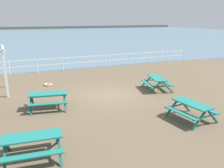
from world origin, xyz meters
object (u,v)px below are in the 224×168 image
Objects in this scene: picnic_table_mid_centre at (192,107)px; picnic_table_far_left at (157,81)px; picnic_table_far_right at (48,97)px; picnic_table_near_right at (32,141)px.

picnic_table_far_left is (1.18, 4.48, 0.00)m from picnic_table_mid_centre.
picnic_table_far_left and picnic_table_far_right have the same top height.
picnic_table_near_right is 6.61m from picnic_table_mid_centre.
picnic_table_mid_centre is at bearing 9.27° from picnic_table_near_right.
picnic_table_near_right is 0.92× the size of picnic_table_far_left.
picnic_table_near_right is 0.95× the size of picnic_table_far_right.
picnic_table_near_right is 9.19m from picnic_table_far_left.
picnic_table_far_left is at bearing -20.90° from picnic_table_mid_centre.
picnic_table_mid_centre and picnic_table_far_left have the same top height.
picnic_table_mid_centre is 4.63m from picnic_table_far_left.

